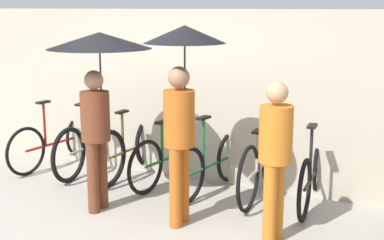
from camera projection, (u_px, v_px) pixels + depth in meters
name	position (u px, v px, depth m)	size (l,w,h in m)	color
ground_plane	(92.00, 230.00, 5.49)	(30.00, 30.00, 0.00)	#9E998E
back_wall	(182.00, 95.00, 7.06)	(12.88, 0.12, 2.22)	#B2A893
parked_bicycle_0	(56.00, 141.00, 7.67)	(0.44, 1.75, 1.10)	black
parked_bicycle_1	(91.00, 144.00, 7.40)	(0.44, 1.77, 1.02)	black
parked_bicycle_2	(131.00, 148.00, 7.18)	(0.44, 1.75, 1.03)	black
parked_bicycle_3	(171.00, 156.00, 6.92)	(0.44, 1.72, 1.02)	black
parked_bicycle_4	(211.00, 163.00, 6.57)	(0.44, 1.65, 1.07)	black
parked_bicycle_5	(261.00, 165.00, 6.37)	(0.44, 1.72, 1.06)	black
parked_bicycle_6	(312.00, 174.00, 6.12)	(0.44, 1.67, 1.11)	black
pedestrian_leading	(98.00, 66.00, 5.81)	(1.15, 1.15, 1.98)	brown
pedestrian_center	(182.00, 78.00, 5.41)	(0.84, 0.84, 2.07)	#B25619
pedestrian_trailing	(275.00, 150.00, 5.06)	(0.32, 0.32, 1.58)	#C66B1E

